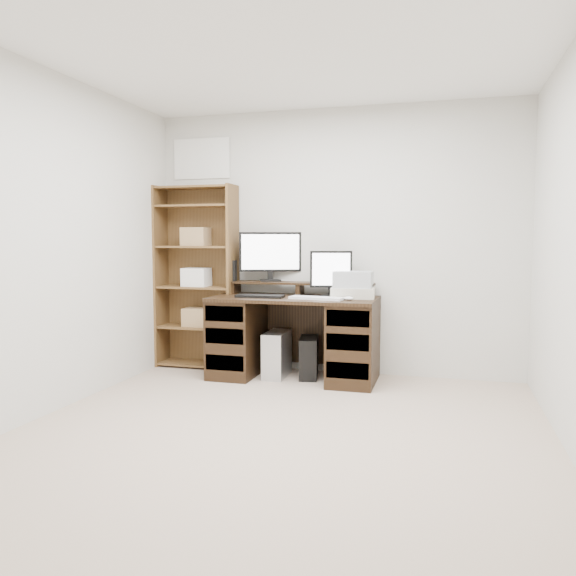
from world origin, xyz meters
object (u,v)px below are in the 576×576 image
at_px(monitor_small, 331,272).
at_px(bookshelf, 197,275).
at_px(monitor_wide, 270,254).
at_px(tower_silver, 277,354).
at_px(tower_black, 309,357).
at_px(desk, 294,336).
at_px(printer, 353,293).

bearing_deg(monitor_small, bookshelf, 160.13).
relative_size(monitor_wide, tower_silver, 1.36).
bearing_deg(monitor_wide, monitor_small, -34.52).
relative_size(tower_black, bookshelf, 0.22).
height_order(desk, printer, printer).
xyz_separation_m(monitor_small, tower_black, (-0.19, -0.05, -0.79)).
height_order(tower_black, bookshelf, bookshelf).
distance_m(printer, tower_black, 0.73).
bearing_deg(bookshelf, tower_black, -7.45).
distance_m(monitor_small, tower_silver, 0.92).
bearing_deg(tower_silver, monitor_small, 9.48).
height_order(printer, tower_silver, printer).
height_order(monitor_small, tower_black, monitor_small).
bearing_deg(monitor_wide, tower_silver, -81.44).
distance_m(desk, monitor_wide, 0.85).
height_order(printer, tower_black, printer).
height_order(tower_silver, tower_black, tower_silver).
relative_size(monitor_wide, tower_black, 1.45).
xyz_separation_m(monitor_wide, printer, (0.84, -0.20, -0.34)).
bearing_deg(tower_black, printer, -10.13).
relative_size(monitor_wide, bookshelf, 0.32).
distance_m(tower_silver, bookshelf, 1.15).
bearing_deg(desk, monitor_wide, 139.69).
bearing_deg(tower_silver, tower_black, 6.79).
height_order(monitor_wide, tower_black, monitor_wide).
relative_size(monitor_small, printer, 1.11).
distance_m(printer, bookshelf, 1.60).
xyz_separation_m(desk, printer, (0.53, 0.06, 0.41)).
bearing_deg(printer, monitor_wide, 161.71).
xyz_separation_m(monitor_wide, tower_silver, (0.14, -0.25, -0.92)).
relative_size(monitor_wide, printer, 1.51).
distance_m(printer, tower_silver, 0.92).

